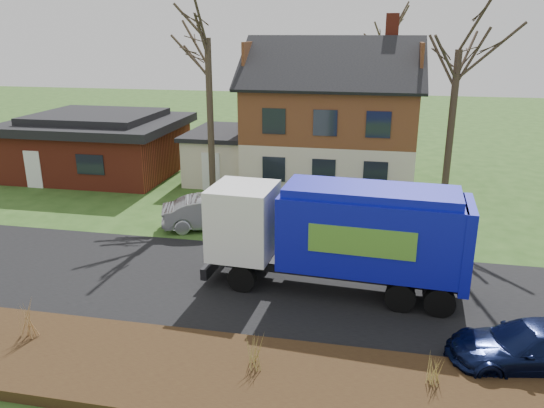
# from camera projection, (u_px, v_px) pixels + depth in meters

# --- Properties ---
(ground) EXTENTS (120.00, 120.00, 0.00)m
(ground) POSITION_uv_depth(u_px,v_px,m) (233.00, 283.00, 18.39)
(ground) COLOR #2A4B19
(ground) RESTS_ON ground
(road) EXTENTS (80.00, 7.00, 0.02)m
(road) POSITION_uv_depth(u_px,v_px,m) (233.00, 283.00, 18.39)
(road) COLOR black
(road) RESTS_ON ground
(mulch_verge) EXTENTS (80.00, 3.50, 0.30)m
(mulch_verge) POSITION_uv_depth(u_px,v_px,m) (177.00, 371.00, 13.40)
(mulch_verge) COLOR black
(mulch_verge) RESTS_ON ground
(main_house) EXTENTS (12.95, 8.95, 9.26)m
(main_house) POSITION_uv_depth(u_px,v_px,m) (323.00, 112.00, 29.82)
(main_house) COLOR beige
(main_house) RESTS_ON ground
(ranch_house) EXTENTS (9.80, 8.20, 3.70)m
(ranch_house) POSITION_uv_depth(u_px,v_px,m) (99.00, 144.00, 32.21)
(ranch_house) COLOR maroon
(ranch_house) RESTS_ON ground
(garbage_truck) EXTENTS (8.69, 2.82, 3.67)m
(garbage_truck) POSITION_uv_depth(u_px,v_px,m) (341.00, 231.00, 17.29)
(garbage_truck) COLOR black
(garbage_truck) RESTS_ON ground
(silver_sedan) EXTENTS (4.63, 2.96, 1.44)m
(silver_sedan) POSITION_uv_depth(u_px,v_px,m) (212.00, 212.00, 23.38)
(silver_sedan) COLOR #A4A7AC
(silver_sedan) RESTS_ON ground
(navy_wagon) EXTENTS (4.64, 2.56, 1.27)m
(navy_wagon) POSITION_uv_depth(u_px,v_px,m) (534.00, 347.00, 13.54)
(navy_wagon) COLOR black
(navy_wagon) RESTS_ON ground
(tree_front_west) EXTENTS (3.76, 3.76, 11.17)m
(tree_front_west) POSITION_uv_depth(u_px,v_px,m) (206.00, 12.00, 25.31)
(tree_front_west) COLOR #403326
(tree_front_west) RESTS_ON ground
(tree_front_east) EXTENTS (3.88, 3.88, 10.77)m
(tree_front_east) POSITION_uv_depth(u_px,v_px,m) (462.00, 22.00, 24.07)
(tree_front_east) COLOR #3A2D23
(tree_front_east) RESTS_ON ground
(tree_back) EXTENTS (3.33, 3.33, 10.53)m
(tree_back) POSITION_uv_depth(u_px,v_px,m) (387.00, 24.00, 35.01)
(tree_back) COLOR #46372A
(tree_back) RESTS_ON ground
(grass_clump_west) EXTENTS (0.39, 0.32, 1.03)m
(grass_clump_west) POSITION_uv_depth(u_px,v_px,m) (29.00, 320.00, 14.49)
(grass_clump_west) COLOR #A17747
(grass_clump_west) RESTS_ON mulch_verge
(grass_clump_mid) EXTENTS (0.34, 0.28, 0.94)m
(grass_clump_mid) POSITION_uv_depth(u_px,v_px,m) (256.00, 350.00, 13.19)
(grass_clump_mid) COLOR olive
(grass_clump_mid) RESTS_ON mulch_verge
(grass_clump_east) EXTENTS (0.32, 0.26, 0.80)m
(grass_clump_east) POSITION_uv_depth(u_px,v_px,m) (436.00, 368.00, 12.60)
(grass_clump_east) COLOR #A9934A
(grass_clump_east) RESTS_ON mulch_verge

